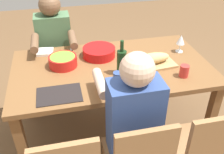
{
  "coord_description": "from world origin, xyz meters",
  "views": [
    {
      "loc": [
        -0.42,
        -1.83,
        1.86
      ],
      "look_at": [
        0.0,
        0.0,
        0.63
      ],
      "focal_mm": 41.35,
      "sensor_mm": 36.0,
      "label": 1
    }
  ],
  "objects_px": {
    "chair_far_left": "(57,55)",
    "bread_loaf": "(152,58)",
    "serving_bowl_greens": "(99,51)",
    "cup_near_right": "(184,71)",
    "diner_near_center": "(132,117)",
    "serving_bowl_salad": "(63,61)",
    "dining_table": "(112,75)",
    "cutting_board": "(151,64)",
    "napkin_stack": "(45,52)",
    "diner_far_left": "(55,45)",
    "cup_near_center": "(118,78)",
    "wine_glass": "(181,40)",
    "beer_bottle": "(134,67)",
    "wine_bottle": "(122,62)",
    "chair_near_right": "(203,148)"
  },
  "relations": [
    {
      "from": "diner_far_left",
      "to": "serving_bowl_greens",
      "type": "relative_size",
      "value": 4.11
    },
    {
      "from": "wine_glass",
      "to": "napkin_stack",
      "type": "xyz_separation_m",
      "value": [
        -1.22,
        0.25,
        -0.1
      ]
    },
    {
      "from": "diner_near_center",
      "to": "napkin_stack",
      "type": "height_order",
      "value": "diner_near_center"
    },
    {
      "from": "cutting_board",
      "to": "wine_bottle",
      "type": "relative_size",
      "value": 1.38
    },
    {
      "from": "wine_glass",
      "to": "napkin_stack",
      "type": "bearing_deg",
      "value": 168.45
    },
    {
      "from": "dining_table",
      "to": "cup_near_center",
      "type": "bearing_deg",
      "value": -93.29
    },
    {
      "from": "diner_far_left",
      "to": "cutting_board",
      "type": "distance_m",
      "value": 1.03
    },
    {
      "from": "serving_bowl_greens",
      "to": "cup_near_right",
      "type": "xyz_separation_m",
      "value": [
        0.59,
        -0.48,
        0.0
      ]
    },
    {
      "from": "serving_bowl_greens",
      "to": "diner_far_left",
      "type": "bearing_deg",
      "value": 133.17
    },
    {
      "from": "cutting_board",
      "to": "serving_bowl_greens",
      "type": "bearing_deg",
      "value": 147.54
    },
    {
      "from": "wine_glass",
      "to": "cup_near_center",
      "type": "relative_size",
      "value": 1.78
    },
    {
      "from": "serving_bowl_greens",
      "to": "cutting_board",
      "type": "relative_size",
      "value": 0.73
    },
    {
      "from": "diner_far_left",
      "to": "cup_near_center",
      "type": "distance_m",
      "value": 0.97
    },
    {
      "from": "beer_bottle",
      "to": "cup_near_right",
      "type": "height_order",
      "value": "beer_bottle"
    },
    {
      "from": "diner_far_left",
      "to": "napkin_stack",
      "type": "bearing_deg",
      "value": -110.81
    },
    {
      "from": "dining_table",
      "to": "diner_far_left",
      "type": "relative_size",
      "value": 1.39
    },
    {
      "from": "cutting_board",
      "to": "beer_bottle",
      "type": "relative_size",
      "value": 1.82
    },
    {
      "from": "chair_far_left",
      "to": "dining_table",
      "type": "bearing_deg",
      "value": -59.88
    },
    {
      "from": "cutting_board",
      "to": "wine_glass",
      "type": "relative_size",
      "value": 2.41
    },
    {
      "from": "cup_near_right",
      "to": "serving_bowl_salad",
      "type": "bearing_deg",
      "value": 157.78
    },
    {
      "from": "diner_near_center",
      "to": "cup_near_center",
      "type": "height_order",
      "value": "diner_near_center"
    },
    {
      "from": "diner_near_center",
      "to": "serving_bowl_salad",
      "type": "height_order",
      "value": "diner_near_center"
    },
    {
      "from": "dining_table",
      "to": "chair_far_left",
      "type": "xyz_separation_m",
      "value": [
        -0.46,
        0.79,
        -0.17
      ]
    },
    {
      "from": "serving_bowl_greens",
      "to": "napkin_stack",
      "type": "height_order",
      "value": "serving_bowl_greens"
    },
    {
      "from": "diner_far_left",
      "to": "serving_bowl_greens",
      "type": "distance_m",
      "value": 0.57
    },
    {
      "from": "diner_far_left",
      "to": "napkin_stack",
      "type": "xyz_separation_m",
      "value": [
        -0.09,
        -0.24,
        0.05
      ]
    },
    {
      "from": "chair_far_left",
      "to": "cutting_board",
      "type": "height_order",
      "value": "chair_far_left"
    },
    {
      "from": "bread_loaf",
      "to": "cup_near_center",
      "type": "relative_size",
      "value": 3.43
    },
    {
      "from": "wine_glass",
      "to": "bread_loaf",
      "type": "bearing_deg",
      "value": -152.58
    },
    {
      "from": "cup_near_right",
      "to": "chair_far_left",
      "type": "bearing_deg",
      "value": 132.4
    },
    {
      "from": "chair_near_right",
      "to": "cutting_board",
      "type": "height_order",
      "value": "chair_near_right"
    },
    {
      "from": "dining_table",
      "to": "serving_bowl_greens",
      "type": "distance_m",
      "value": 0.25
    },
    {
      "from": "beer_bottle",
      "to": "diner_near_center",
      "type": "bearing_deg",
      "value": -107.83
    },
    {
      "from": "diner_near_center",
      "to": "cup_near_right",
      "type": "bearing_deg",
      "value": 32.18
    },
    {
      "from": "dining_table",
      "to": "cutting_board",
      "type": "xyz_separation_m",
      "value": [
        0.33,
        -0.06,
        0.1
      ]
    },
    {
      "from": "serving_bowl_salad",
      "to": "diner_near_center",
      "type": "bearing_deg",
      "value": -60.26
    },
    {
      "from": "diner_near_center",
      "to": "wine_glass",
      "type": "relative_size",
      "value": 7.23
    },
    {
      "from": "dining_table",
      "to": "beer_bottle",
      "type": "xyz_separation_m",
      "value": [
        0.12,
        -0.23,
        0.2
      ]
    },
    {
      "from": "chair_far_left",
      "to": "bread_loaf",
      "type": "xyz_separation_m",
      "value": [
        0.79,
        -0.85,
        0.32
      ]
    },
    {
      "from": "cup_near_center",
      "to": "wine_glass",
      "type": "bearing_deg",
      "value": 28.52
    },
    {
      "from": "chair_far_left",
      "to": "bread_loaf",
      "type": "distance_m",
      "value": 1.2
    },
    {
      "from": "chair_far_left",
      "to": "cup_near_right",
      "type": "distance_m",
      "value": 1.48
    },
    {
      "from": "wine_glass",
      "to": "beer_bottle",
      "type": "bearing_deg",
      "value": -147.77
    },
    {
      "from": "serving_bowl_greens",
      "to": "cup_near_right",
      "type": "distance_m",
      "value": 0.76
    },
    {
      "from": "bread_loaf",
      "to": "beer_bottle",
      "type": "xyz_separation_m",
      "value": [
        -0.21,
        -0.17,
        0.04
      ]
    },
    {
      "from": "beer_bottle",
      "to": "wine_glass",
      "type": "xyz_separation_m",
      "value": [
        0.55,
        0.35,
        0.01
      ]
    },
    {
      "from": "chair_far_left",
      "to": "diner_far_left",
      "type": "height_order",
      "value": "diner_far_left"
    },
    {
      "from": "wine_glass",
      "to": "chair_near_right",
      "type": "bearing_deg",
      "value": -103.05
    },
    {
      "from": "serving_bowl_salad",
      "to": "chair_far_left",
      "type": "bearing_deg",
      "value": 94.71
    },
    {
      "from": "dining_table",
      "to": "serving_bowl_salad",
      "type": "distance_m",
      "value": 0.44
    }
  ]
}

